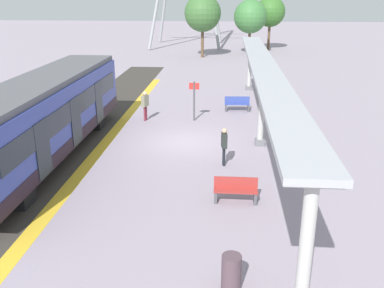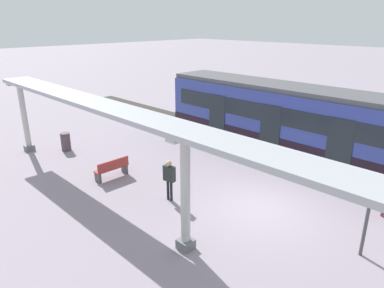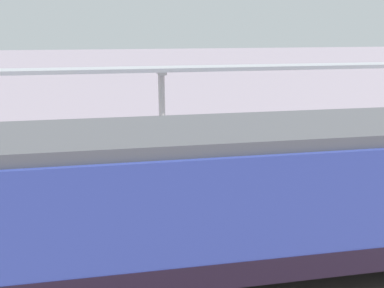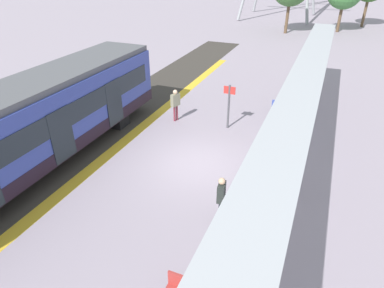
{
  "view_description": "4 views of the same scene",
  "coord_description": "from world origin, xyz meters",
  "px_view_note": "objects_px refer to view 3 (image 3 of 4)",
  "views": [
    {
      "loc": [
        1.95,
        -19.31,
        6.83
      ],
      "look_at": [
        0.7,
        -4.05,
        1.35
      ],
      "focal_mm": 39.97,
      "sensor_mm": 36.0,
      "label": 1
    },
    {
      "loc": [
        9.73,
        6.25,
        6.47
      ],
      "look_at": [
        -0.57,
        -4.1,
        1.31
      ],
      "focal_mm": 32.89,
      "sensor_mm": 36.0,
      "label": 2
    },
    {
      "loc": [
        -13.07,
        1.41,
        5.4
      ],
      "look_at": [
        -1.74,
        -0.57,
        1.96
      ],
      "focal_mm": 36.86,
      "sensor_mm": 36.0,
      "label": 3
    },
    {
      "loc": [
        4.24,
        -10.76,
        7.46
      ],
      "look_at": [
        -0.08,
        -0.33,
        1.07
      ],
      "focal_mm": 31.38,
      "sensor_mm": 36.0,
      "label": 4
    }
  ],
  "objects_px": {
    "platform_info_sign": "(60,152)",
    "passenger_waiting_near_edge": "(55,191)",
    "train_near_carriage": "(310,195)",
    "canopy_pillar_second": "(162,113)",
    "passenger_by_the_benches": "(230,138)",
    "bench_mid_platform": "(12,158)",
    "bench_near_end": "(299,144)"
  },
  "relations": [
    {
      "from": "bench_mid_platform",
      "to": "passenger_by_the_benches",
      "type": "xyz_separation_m",
      "value": [
        -0.7,
        -8.67,
        0.56
      ]
    },
    {
      "from": "platform_info_sign",
      "to": "passenger_by_the_benches",
      "type": "xyz_separation_m",
      "value": [
        1.73,
        -6.42,
        -0.32
      ]
    },
    {
      "from": "platform_info_sign",
      "to": "passenger_by_the_benches",
      "type": "height_order",
      "value": "platform_info_sign"
    },
    {
      "from": "train_near_carriage",
      "to": "passenger_by_the_benches",
      "type": "bearing_deg",
      "value": -1.82
    },
    {
      "from": "canopy_pillar_second",
      "to": "bench_mid_platform",
      "type": "xyz_separation_m",
      "value": [
        -0.96,
        6.07,
        -1.38
      ]
    },
    {
      "from": "platform_info_sign",
      "to": "bench_near_end",
      "type": "bearing_deg",
      "value": -77.32
    },
    {
      "from": "train_near_carriage",
      "to": "canopy_pillar_second",
      "type": "relative_size",
      "value": 3.76
    },
    {
      "from": "bench_near_end",
      "to": "bench_mid_platform",
      "type": "distance_m",
      "value": 11.91
    },
    {
      "from": "bench_mid_platform",
      "to": "canopy_pillar_second",
      "type": "bearing_deg",
      "value": -81.0
    },
    {
      "from": "train_near_carriage",
      "to": "bench_near_end",
      "type": "xyz_separation_m",
      "value": [
        7.99,
        -3.47,
        -1.39
      ]
    },
    {
      "from": "bench_mid_platform",
      "to": "passenger_waiting_near_edge",
      "type": "height_order",
      "value": "passenger_waiting_near_edge"
    },
    {
      "from": "platform_info_sign",
      "to": "passenger_waiting_near_edge",
      "type": "distance_m",
      "value": 2.73
    },
    {
      "from": "bench_near_end",
      "to": "passenger_by_the_benches",
      "type": "bearing_deg",
      "value": 97.74
    },
    {
      "from": "bench_mid_platform",
      "to": "platform_info_sign",
      "type": "relative_size",
      "value": 0.69
    },
    {
      "from": "platform_info_sign",
      "to": "passenger_waiting_near_edge",
      "type": "relative_size",
      "value": 1.32
    },
    {
      "from": "train_near_carriage",
      "to": "passenger_by_the_benches",
      "type": "distance_m",
      "value": 7.6
    },
    {
      "from": "canopy_pillar_second",
      "to": "passenger_by_the_benches",
      "type": "relative_size",
      "value": 2.24
    },
    {
      "from": "train_near_carriage",
      "to": "canopy_pillar_second",
      "type": "distance_m",
      "value": 9.51
    },
    {
      "from": "platform_info_sign",
      "to": "canopy_pillar_second",
      "type": "bearing_deg",
      "value": -48.34
    },
    {
      "from": "train_near_carriage",
      "to": "passenger_waiting_near_edge",
      "type": "bearing_deg",
      "value": 62.46
    },
    {
      "from": "passenger_waiting_near_edge",
      "to": "passenger_by_the_benches",
      "type": "distance_m",
      "value": 7.62
    },
    {
      "from": "canopy_pillar_second",
      "to": "passenger_by_the_benches",
      "type": "height_order",
      "value": "canopy_pillar_second"
    },
    {
      "from": "platform_info_sign",
      "to": "bench_mid_platform",
      "type": "bearing_deg",
      "value": 42.82
    },
    {
      "from": "passenger_by_the_benches",
      "to": "platform_info_sign",
      "type": "bearing_deg",
      "value": 105.1
    },
    {
      "from": "passenger_by_the_benches",
      "to": "train_near_carriage",
      "type": "bearing_deg",
      "value": 178.18
    },
    {
      "from": "train_near_carriage",
      "to": "platform_info_sign",
      "type": "bearing_deg",
      "value": 46.73
    },
    {
      "from": "bench_mid_platform",
      "to": "passenger_by_the_benches",
      "type": "bearing_deg",
      "value": -94.62
    },
    {
      "from": "canopy_pillar_second",
      "to": "bench_mid_platform",
      "type": "distance_m",
      "value": 6.3
    },
    {
      "from": "passenger_waiting_near_edge",
      "to": "train_near_carriage",
      "type": "bearing_deg",
      "value": -117.54
    },
    {
      "from": "platform_info_sign",
      "to": "passenger_by_the_benches",
      "type": "relative_size",
      "value": 1.37
    },
    {
      "from": "train_near_carriage",
      "to": "canopy_pillar_second",
      "type": "height_order",
      "value": "canopy_pillar_second"
    },
    {
      "from": "canopy_pillar_second",
      "to": "passenger_waiting_near_edge",
      "type": "distance_m",
      "value": 7.13
    }
  ]
}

